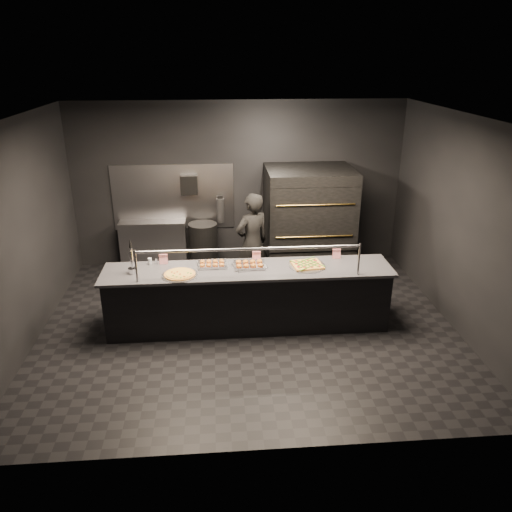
% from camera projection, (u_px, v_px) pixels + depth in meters
% --- Properties ---
extents(room, '(6.04, 6.00, 3.00)m').
position_uv_depth(room, '(246.00, 229.00, 6.87)').
color(room, black).
rests_on(room, ground).
extents(service_counter, '(4.10, 0.78, 1.37)m').
position_uv_depth(service_counter, '(248.00, 298.00, 7.22)').
color(service_counter, black).
rests_on(service_counter, ground).
extents(pizza_oven, '(1.50, 1.23, 1.91)m').
position_uv_depth(pizza_oven, '(308.00, 221.00, 8.87)').
color(pizza_oven, black).
rests_on(pizza_oven, ground).
extents(prep_shelf, '(1.20, 0.35, 0.90)m').
position_uv_depth(prep_shelf, '(154.00, 244.00, 9.25)').
color(prep_shelf, '#99999E').
rests_on(prep_shelf, ground).
extents(towel_dispenser, '(0.30, 0.20, 0.35)m').
position_uv_depth(towel_dispenser, '(189.00, 185.00, 8.94)').
color(towel_dispenser, black).
rests_on(towel_dispenser, room).
extents(fire_extinguisher, '(0.14, 0.14, 0.51)m').
position_uv_depth(fire_extinguisher, '(220.00, 210.00, 9.18)').
color(fire_extinguisher, '#B2B2B7').
rests_on(fire_extinguisher, room).
extents(beer_tap, '(0.13, 0.19, 0.51)m').
position_uv_depth(beer_tap, '(132.00, 263.00, 6.86)').
color(beer_tap, silver).
rests_on(beer_tap, service_counter).
extents(round_pizza, '(0.49, 0.49, 0.03)m').
position_uv_depth(round_pizza, '(180.00, 274.00, 6.83)').
color(round_pizza, silver).
rests_on(round_pizza, service_counter).
extents(slider_tray_a, '(0.44, 0.35, 0.06)m').
position_uv_depth(slider_tray_a, '(212.00, 264.00, 7.14)').
color(slider_tray_a, silver).
rests_on(slider_tray_a, service_counter).
extents(slider_tray_b, '(0.52, 0.44, 0.07)m').
position_uv_depth(slider_tray_b, '(249.00, 265.00, 7.12)').
color(slider_tray_b, silver).
rests_on(slider_tray_b, service_counter).
extents(square_pizza, '(0.53, 0.53, 0.05)m').
position_uv_depth(square_pizza, '(307.00, 265.00, 7.13)').
color(square_pizza, silver).
rests_on(square_pizza, service_counter).
extents(condiment_jar, '(0.14, 0.06, 0.09)m').
position_uv_depth(condiment_jar, '(152.00, 261.00, 7.19)').
color(condiment_jar, silver).
rests_on(condiment_jar, service_counter).
extents(tent_cards, '(2.66, 0.04, 0.15)m').
position_uv_depth(tent_cards, '(253.00, 256.00, 7.29)').
color(tent_cards, white).
rests_on(tent_cards, service_counter).
extents(trash_bin, '(0.52, 0.52, 0.87)m').
position_uv_depth(trash_bin, '(203.00, 246.00, 9.20)').
color(trash_bin, black).
rests_on(trash_bin, ground).
extents(worker, '(0.74, 0.65, 1.69)m').
position_uv_depth(worker, '(252.00, 243.00, 8.21)').
color(worker, black).
rests_on(worker, ground).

